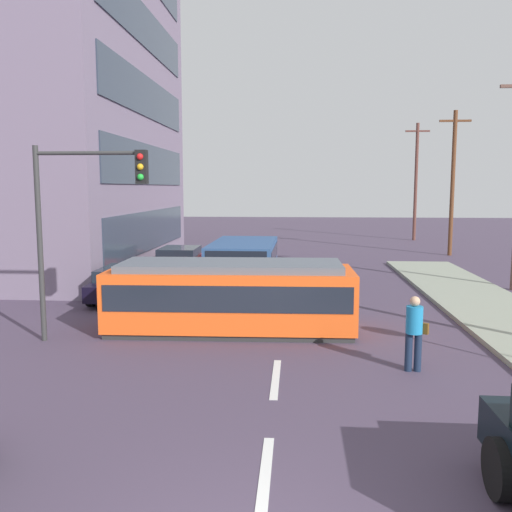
{
  "coord_description": "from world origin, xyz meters",
  "views": [
    {
      "loc": [
        0.4,
        -5.15,
        4.0
      ],
      "look_at": [
        -0.69,
        9.67,
        2.14
      ],
      "focal_mm": 38.43,
      "sensor_mm": 36.0,
      "label": 1
    }
  ],
  "objects_px": {
    "streetcar_tram": "(231,295)",
    "utility_pole_distant": "(416,180)",
    "parked_sedan_far": "(180,259)",
    "traffic_light_mast": "(82,205)",
    "city_bus": "(244,261)",
    "parked_sedan_mid": "(125,282)",
    "utility_pole_far": "(453,181)",
    "pedestrian_crossing": "(414,329)"
  },
  "relations": [
    {
      "from": "parked_sedan_mid",
      "to": "streetcar_tram",
      "type": "bearing_deg",
      "value": -42.67
    },
    {
      "from": "utility_pole_distant",
      "to": "city_bus",
      "type": "bearing_deg",
      "value": -118.51
    },
    {
      "from": "parked_sedan_mid",
      "to": "parked_sedan_far",
      "type": "xyz_separation_m",
      "value": [
        0.6,
        6.56,
        0.0
      ]
    },
    {
      "from": "traffic_light_mast",
      "to": "utility_pole_far",
      "type": "height_order",
      "value": "utility_pole_far"
    },
    {
      "from": "city_bus",
      "to": "parked_sedan_mid",
      "type": "bearing_deg",
      "value": -142.27
    },
    {
      "from": "city_bus",
      "to": "streetcar_tram",
      "type": "bearing_deg",
      "value": -87.39
    },
    {
      "from": "city_bus",
      "to": "parked_sedan_far",
      "type": "bearing_deg",
      "value": 134.18
    },
    {
      "from": "utility_pole_distant",
      "to": "parked_sedan_far",
      "type": "bearing_deg",
      "value": -130.44
    },
    {
      "from": "pedestrian_crossing",
      "to": "utility_pole_far",
      "type": "distance_m",
      "value": 22.51
    },
    {
      "from": "parked_sedan_mid",
      "to": "utility_pole_distant",
      "type": "bearing_deg",
      "value": 57.34
    },
    {
      "from": "utility_pole_far",
      "to": "streetcar_tram",
      "type": "bearing_deg",
      "value": -121.19
    },
    {
      "from": "pedestrian_crossing",
      "to": "utility_pole_distant",
      "type": "height_order",
      "value": "utility_pole_distant"
    },
    {
      "from": "parked_sedan_far",
      "to": "traffic_light_mast",
      "type": "bearing_deg",
      "value": -89.72
    },
    {
      "from": "streetcar_tram",
      "to": "traffic_light_mast",
      "type": "xyz_separation_m",
      "value": [
        -3.64,
        -1.43,
        2.55
      ]
    },
    {
      "from": "traffic_light_mast",
      "to": "parked_sedan_mid",
      "type": "bearing_deg",
      "value": 96.93
    },
    {
      "from": "parked_sedan_mid",
      "to": "utility_pole_far",
      "type": "distance_m",
      "value": 21.11
    },
    {
      "from": "parked_sedan_mid",
      "to": "traffic_light_mast",
      "type": "relative_size",
      "value": 0.8
    },
    {
      "from": "streetcar_tram",
      "to": "city_bus",
      "type": "xyz_separation_m",
      "value": [
        -0.32,
        7.04,
        0.04
      ]
    },
    {
      "from": "streetcar_tram",
      "to": "parked_sedan_mid",
      "type": "bearing_deg",
      "value": 137.33
    },
    {
      "from": "parked_sedan_far",
      "to": "utility_pole_far",
      "type": "bearing_deg",
      "value": 27.29
    },
    {
      "from": "city_bus",
      "to": "parked_sedan_far",
      "type": "height_order",
      "value": "city_bus"
    },
    {
      "from": "pedestrian_crossing",
      "to": "parked_sedan_far",
      "type": "distance_m",
      "value": 15.92
    },
    {
      "from": "parked_sedan_mid",
      "to": "pedestrian_crossing",
      "type": "bearing_deg",
      "value": -39.42
    },
    {
      "from": "pedestrian_crossing",
      "to": "utility_pole_distant",
      "type": "bearing_deg",
      "value": 78.18
    },
    {
      "from": "city_bus",
      "to": "pedestrian_crossing",
      "type": "height_order",
      "value": "city_bus"
    },
    {
      "from": "streetcar_tram",
      "to": "city_bus",
      "type": "distance_m",
      "value": 7.05
    },
    {
      "from": "utility_pole_far",
      "to": "utility_pole_distant",
      "type": "distance_m",
      "value": 9.5
    },
    {
      "from": "utility_pole_far",
      "to": "utility_pole_distant",
      "type": "relative_size",
      "value": 0.96
    },
    {
      "from": "traffic_light_mast",
      "to": "parked_sedan_far",
      "type": "bearing_deg",
      "value": 90.28
    },
    {
      "from": "parked_sedan_mid",
      "to": "traffic_light_mast",
      "type": "bearing_deg",
      "value": -83.07
    },
    {
      "from": "city_bus",
      "to": "utility_pole_far",
      "type": "bearing_deg",
      "value": 44.41
    },
    {
      "from": "city_bus",
      "to": "utility_pole_distant",
      "type": "height_order",
      "value": "utility_pole_distant"
    },
    {
      "from": "utility_pole_far",
      "to": "parked_sedan_far",
      "type": "bearing_deg",
      "value": -152.71
    },
    {
      "from": "pedestrian_crossing",
      "to": "traffic_light_mast",
      "type": "xyz_separation_m",
      "value": [
        -8.04,
        1.76,
        2.61
      ]
    },
    {
      "from": "utility_pole_distant",
      "to": "streetcar_tram",
      "type": "bearing_deg",
      "value": -111.45
    },
    {
      "from": "streetcar_tram",
      "to": "utility_pole_far",
      "type": "xyz_separation_m",
      "value": [
        10.94,
        18.07,
        3.4
      ]
    },
    {
      "from": "pedestrian_crossing",
      "to": "parked_sedan_mid",
      "type": "height_order",
      "value": "pedestrian_crossing"
    },
    {
      "from": "streetcar_tram",
      "to": "utility_pole_distant",
      "type": "distance_m",
      "value": 29.84
    },
    {
      "from": "parked_sedan_far",
      "to": "utility_pole_far",
      "type": "height_order",
      "value": "utility_pole_far"
    },
    {
      "from": "parked_sedan_mid",
      "to": "parked_sedan_far",
      "type": "relative_size",
      "value": 0.94
    },
    {
      "from": "pedestrian_crossing",
      "to": "parked_sedan_far",
      "type": "height_order",
      "value": "pedestrian_crossing"
    },
    {
      "from": "city_bus",
      "to": "traffic_light_mast",
      "type": "height_order",
      "value": "traffic_light_mast"
    }
  ]
}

